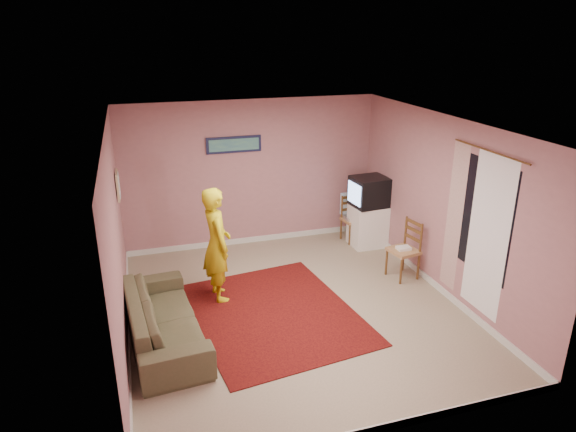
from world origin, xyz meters
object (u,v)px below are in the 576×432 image
object	(u,v)px
sofa	(164,319)
person	(217,244)
tv_cabinet	(368,225)
chair_a	(354,214)
chair_b	(404,244)
crt_tv	(369,192)

from	to	relation	value
sofa	person	distance (m)	1.34
tv_cabinet	person	xyz separation A→B (m)	(-2.90, -1.12, 0.46)
chair_a	person	size ratio (longest dim) A/B	0.27
chair_b	person	size ratio (longest dim) A/B	0.30
crt_tv	sofa	bearing A→B (deg)	-156.72
tv_cabinet	sofa	bearing A→B (deg)	-151.72
tv_cabinet	chair_b	size ratio (longest dim) A/B	1.49
tv_cabinet	chair_a	bearing A→B (deg)	123.37
tv_cabinet	chair_a	world-z (taller)	chair_a
chair_a	crt_tv	bearing A→B (deg)	-64.82
chair_a	chair_b	bearing A→B (deg)	-91.95
tv_cabinet	chair_b	distance (m)	1.35
tv_cabinet	person	distance (m)	3.15
tv_cabinet	crt_tv	world-z (taller)	crt_tv
chair_b	sofa	size ratio (longest dim) A/B	0.24
chair_a	chair_b	xyz separation A→B (m)	(0.14, -1.59, 0.05)
chair_b	chair_a	bearing A→B (deg)	174.77
tv_cabinet	sofa	world-z (taller)	tv_cabinet
tv_cabinet	crt_tv	bearing A→B (deg)	-174.97
chair_a	person	bearing A→B (deg)	-160.45
crt_tv	chair_b	xyz separation A→B (m)	(-0.02, -1.33, -0.45)
crt_tv	chair_a	xyz separation A→B (m)	(-0.16, 0.25, -0.50)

